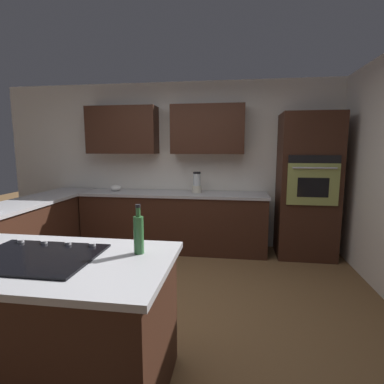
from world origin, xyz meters
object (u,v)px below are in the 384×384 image
at_px(blender, 197,184).
at_px(second_bottle, 139,234).
at_px(cooktop, 35,256).
at_px(mixing_bowl, 116,188).
at_px(wall_oven, 307,186).

distance_m(blender, second_bottle, 2.67).
bearing_deg(second_bottle, cooktop, 15.23).
height_order(cooktop, mixing_bowl, mixing_bowl).
distance_m(wall_oven, blender, 1.60).
bearing_deg(blender, mixing_bowl, 0.00).
xyz_separation_m(wall_oven, mixing_bowl, (2.90, -0.05, -0.08)).
bearing_deg(mixing_bowl, wall_oven, 179.05).
xyz_separation_m(wall_oven, blender, (1.60, -0.05, 0.01)).
bearing_deg(cooktop, second_bottle, -164.77).
relative_size(wall_oven, blender, 6.47).
bearing_deg(blender, wall_oven, 178.28).
bearing_deg(wall_oven, mixing_bowl, -0.95).
relative_size(mixing_bowl, second_bottle, 0.54).
xyz_separation_m(blender, second_bottle, (0.03, 2.67, -0.00)).
xyz_separation_m(wall_oven, cooktop, (2.25, 2.79, -0.12)).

